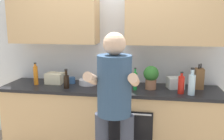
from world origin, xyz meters
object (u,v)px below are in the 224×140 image
Objects in this scene: person_standing at (114,101)px; bottle_juice at (36,75)px; bottle_oil at (120,74)px; cup_tea at (72,80)px; mixing_bowl at (88,82)px; bottle_soda at (135,81)px; grocery_bag_crisps at (112,81)px; grocery_bag_rice at (55,78)px; bottle_soy at (66,81)px; bottle_water at (192,84)px; potted_herb at (151,76)px; grocery_bag_produce at (175,83)px; knife_block at (199,78)px; bottle_hotsauce at (181,85)px; bottle_vinegar at (107,77)px.

bottle_juice is (-1.19, 0.71, 0.06)m from person_standing.
cup_tea is (-0.67, -0.02, -0.10)m from bottle_oil.
mixing_bowl is at bearing -4.58° from cup_tea.
bottle_soda is at bearing -11.56° from cup_tea.
grocery_bag_crisps is 0.88× the size of grocery_bag_rice.
person_standing is 1.39m from bottle_juice.
bottle_soda reaches higher than bottle_soy.
bottle_water is 1.57m from cup_tea.
grocery_bag_produce is (0.31, 0.09, -0.09)m from potted_herb.
mixing_bowl is (-1.31, 0.27, -0.10)m from bottle_water.
bottle_juice is (-1.13, -0.15, -0.02)m from bottle_oil.
bottle_water is 0.32m from grocery_bag_produce.
bottle_water is 1.54m from bottle_soy.
bottle_oil is at bearing 162.96° from potted_herb.
grocery_bag_crisps is (0.58, 0.06, 0.01)m from bottle_soy.
grocery_bag_rice is at bearing -179.69° from grocery_bag_produce.
bottle_juice is 0.94× the size of knife_block.
bottle_oil reaches higher than grocery_bag_crisps.
grocery_bag_produce is (-0.05, 0.23, -0.04)m from bottle_hotsauce.
potted_herb reaches higher than bottle_hotsauce.
bottle_oil reaches higher than potted_herb.
bottle_soda is 1.42× the size of grocery_bag_produce.
bottle_juice reaches higher than bottle_soda.
bottle_soda is 1.14× the size of mixing_bowl.
bottle_soda reaches higher than grocery_bag_produce.
bottle_juice is at bearing -176.36° from grocery_bag_produce.
bottle_soy is 0.79× the size of knife_block.
person_standing is 8.32× the size of grocery_bag_produce.
grocery_bag_crisps is at bearing 174.26° from bottle_water.
bottle_vinegar is (-0.19, 0.04, -0.06)m from bottle_oil.
knife_block reaches higher than bottle_vinegar.
grocery_bag_rice is at bearing 172.43° from bottle_hotsauce.
bottle_vinegar is at bearing 161.98° from bottle_hotsauce.
knife_block is 1.92m from grocery_bag_rice.
person_standing is at bearing -128.64° from grocery_bag_produce.
mixing_bowl is (-0.25, -0.08, -0.06)m from bottle_vinegar.
bottle_soy is 0.49m from bottle_juice.
potted_herb is 1.45× the size of grocery_bag_crisps.
bottle_soda is 0.90m from cup_tea.
grocery_bag_produce is at bearing -172.27° from knife_block.
bottle_juice is (-0.47, 0.11, 0.04)m from bottle_soy.
grocery_bag_rice is at bearing -178.55° from knife_block.
bottle_water reaches higher than bottle_soy.
person_standing is 7.10× the size of bottle_vinegar.
grocery_bag_rice is 1.18× the size of grocery_bag_produce.
person_standing is 0.94m from bottle_vinegar.
bottle_vinegar is 0.99× the size of grocery_bag_rice.
bottle_water is 0.96m from grocery_bag_crisps.
grocery_bag_crisps is (-0.95, 0.10, -0.03)m from bottle_water.
bottle_vinegar is at bearing 149.12° from bottle_soda.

